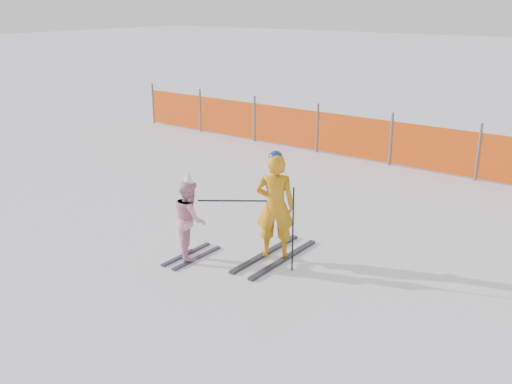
{
  "coord_description": "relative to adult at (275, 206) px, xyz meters",
  "views": [
    {
      "loc": [
        4.83,
        -5.88,
        3.7
      ],
      "look_at": [
        0.0,
        0.5,
        1.0
      ],
      "focal_mm": 40.0,
      "sensor_mm": 36.0,
      "label": 1
    }
  ],
  "objects": [
    {
      "name": "safety_fence",
      "position": [
        -1.69,
        5.81,
        -0.27
      ],
      "size": [
        14.28,
        0.06,
        1.25
      ],
      "color": "#595960",
      "rests_on": "ground"
    },
    {
      "name": "ground",
      "position": [
        -0.31,
        -0.55,
        -0.83
      ],
      "size": [
        120.0,
        120.0,
        0.0
      ],
      "primitive_type": "plane",
      "color": "white",
      "rests_on": "ground"
    },
    {
      "name": "child",
      "position": [
        -1.02,
        -0.75,
        -0.2
      ],
      "size": [
        0.73,
        1.01,
        1.37
      ],
      "color": "black",
      "rests_on": "ground"
    },
    {
      "name": "adult",
      "position": [
        0.0,
        0.0,
        0.0
      ],
      "size": [
        0.69,
        1.66,
        1.67
      ],
      "color": "black",
      "rests_on": "ground"
    },
    {
      "name": "ski_poles",
      "position": [
        0.02,
        -0.28,
        -0.07
      ],
      "size": [
        1.39,
        0.62,
        1.26
      ],
      "color": "black",
      "rests_on": "ground"
    }
  ]
}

